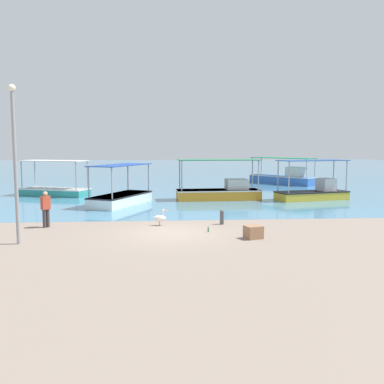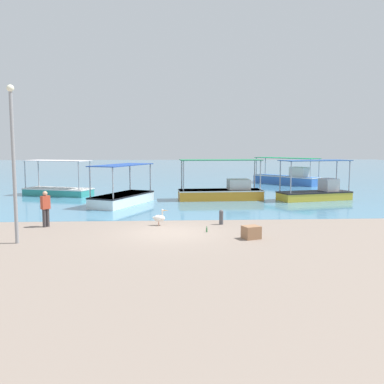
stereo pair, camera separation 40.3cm
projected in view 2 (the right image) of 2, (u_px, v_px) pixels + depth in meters
The scene contains 13 objects.
ground at pixel (169, 233), 18.78m from camera, with size 120.00×120.00×0.00m, color gray.
harbor_water at pixel (169, 170), 66.42m from camera, with size 110.00×90.00×0.00m, color teal.
fishing_boat_far_left at pixel (316, 192), 29.87m from camera, with size 5.39×2.92×2.79m.
fishing_boat_outer at pixel (223, 191), 30.00m from camera, with size 5.93×2.21×2.82m.
fishing_boat_near_right at pixel (288, 177), 41.95m from camera, with size 5.72×6.40×2.58m.
fishing_boat_far_right at pixel (58, 189), 32.60m from camera, with size 5.51×3.57×2.67m.
fishing_boat_near_left at pixel (122, 197), 27.51m from camera, with size 3.94×5.58×2.58m.
pelican at pixel (159, 218), 20.37m from camera, with size 0.80×0.38×0.80m.
lamp_post at pixel (13, 156), 16.36m from camera, with size 0.28×0.28×6.09m.
mooring_bollard at pixel (221, 216), 20.66m from camera, with size 0.21×0.21×0.72m.
fisherman_standing at pixel (46, 208), 19.98m from camera, with size 0.43×0.44×1.69m.
cargo_crate at pixel (251, 232), 17.52m from camera, with size 0.67×0.57×0.53m, color #926748.
glass_bottle at pixel (207, 230), 18.85m from camera, with size 0.07×0.07×0.27m.
Camera 2 is at (-0.03, -18.50, 3.83)m, focal length 40.00 mm.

